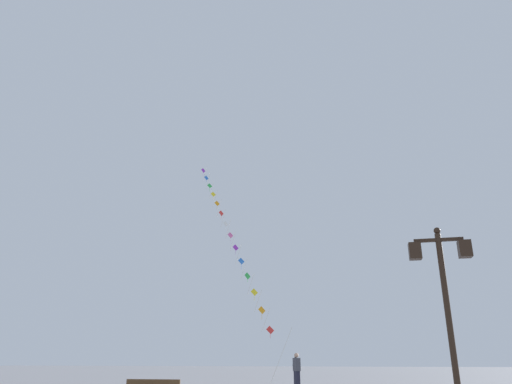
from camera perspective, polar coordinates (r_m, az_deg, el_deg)
The scene contains 3 objects.
twin_lantern_lamp_post at distance 12.01m, azimuth 21.82°, elevation -10.25°, with size 1.41×0.28×4.44m.
kite_train at distance 35.57m, azimuth -3.07°, elevation -5.39°, with size 10.76×15.39×18.95m.
kite_flyer at distance 24.43m, azimuth 4.95°, elevation -20.74°, with size 0.47×0.59×1.71m.
Camera 1 is at (0.82, -2.42, 1.43)m, focal length 33.02 mm.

